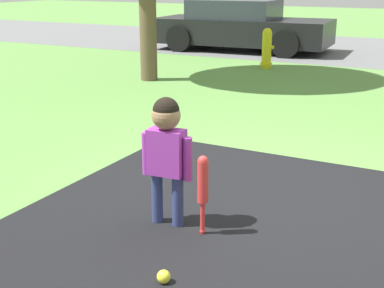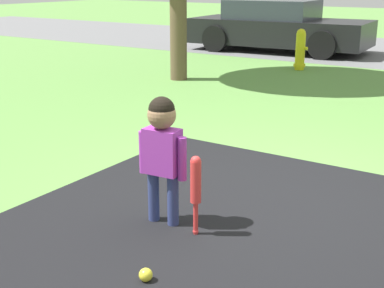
{
  "view_description": "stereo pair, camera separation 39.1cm",
  "coord_description": "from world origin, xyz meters",
  "px_view_note": "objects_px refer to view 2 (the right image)",
  "views": [
    {
      "loc": [
        1.35,
        -4.19,
        1.81
      ],
      "look_at": [
        -0.57,
        -0.57,
        0.53
      ],
      "focal_mm": 50.0,
      "sensor_mm": 36.0,
      "label": 1
    },
    {
      "loc": [
        1.68,
        -3.99,
        1.81
      ],
      "look_at": [
        -0.57,
        -0.57,
        0.53
      ],
      "focal_mm": 50.0,
      "sensor_mm": 36.0,
      "label": 2
    }
  ],
  "objects_px": {
    "child": "(162,143)",
    "parked_car": "(278,27)",
    "baseball_bat": "(196,185)",
    "sports_ball": "(146,275)",
    "fire_hydrant": "(300,50)"
  },
  "relations": [
    {
      "from": "sports_ball",
      "to": "parked_car",
      "type": "bearing_deg",
      "value": 110.51
    },
    {
      "from": "parked_car",
      "to": "child",
      "type": "bearing_deg",
      "value": -74.06
    },
    {
      "from": "fire_hydrant",
      "to": "parked_car",
      "type": "distance_m",
      "value": 2.87
    },
    {
      "from": "baseball_bat",
      "to": "sports_ball",
      "type": "xyz_separation_m",
      "value": [
        0.09,
        -0.7,
        -0.35
      ]
    },
    {
      "from": "sports_ball",
      "to": "child",
      "type": "bearing_deg",
      "value": 118.67
    },
    {
      "from": "baseball_bat",
      "to": "sports_ball",
      "type": "bearing_deg",
      "value": -82.96
    },
    {
      "from": "baseball_bat",
      "to": "fire_hydrant",
      "type": "height_order",
      "value": "fire_hydrant"
    },
    {
      "from": "sports_ball",
      "to": "fire_hydrant",
      "type": "xyz_separation_m",
      "value": [
        -2.29,
        7.99,
        0.36
      ]
    },
    {
      "from": "child",
      "to": "fire_hydrant",
      "type": "height_order",
      "value": "child"
    },
    {
      "from": "sports_ball",
      "to": "fire_hydrant",
      "type": "bearing_deg",
      "value": 105.99
    },
    {
      "from": "child",
      "to": "baseball_bat",
      "type": "distance_m",
      "value": 0.4
    },
    {
      "from": "child",
      "to": "parked_car",
      "type": "bearing_deg",
      "value": 105.14
    },
    {
      "from": "parked_car",
      "to": "sports_ball",
      "type": "bearing_deg",
      "value": -73.4
    },
    {
      "from": "sports_ball",
      "to": "parked_car",
      "type": "distance_m",
      "value": 11.09
    },
    {
      "from": "child",
      "to": "parked_car",
      "type": "relative_size",
      "value": 0.22
    }
  ]
}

